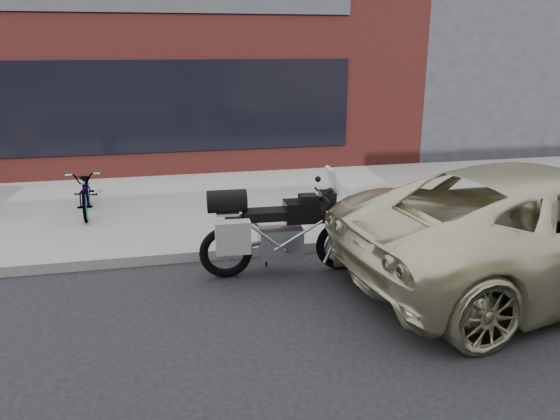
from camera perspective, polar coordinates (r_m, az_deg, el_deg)
The scene contains 6 objects.
near_sidewalk at distance 10.89m, azimuth -4.95°, elevation 1.22°, with size 44.00×6.00×0.15m, color gray.
storefront at distance 17.42m, azimuth -15.05°, elevation 13.84°, with size 14.00×10.07×4.50m.
neighbour_building at distance 20.77m, azimuth 21.49°, elevation 15.76°, with size 10.00×10.00×6.00m, color #28282D.
motorcycle at distance 7.29m, azimuth -0.67°, elevation -2.15°, with size 2.31×0.74×1.46m.
minivan at distance 7.81m, azimuth 26.50°, elevation -1.54°, with size 2.57×5.57×1.55m, color beige.
bicycle_front at distance 10.10m, azimuth -19.60°, elevation 1.89°, with size 0.55×1.57×0.83m, color gray.
Camera 1 is at (-1.33, -3.41, 3.01)m, focal length 35.00 mm.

